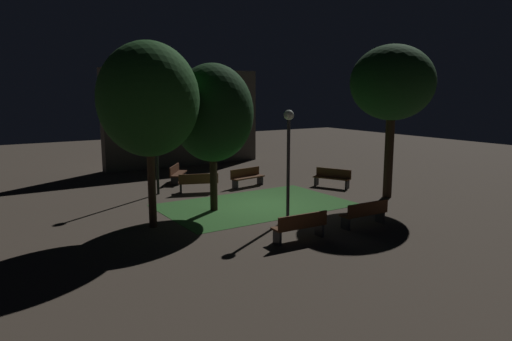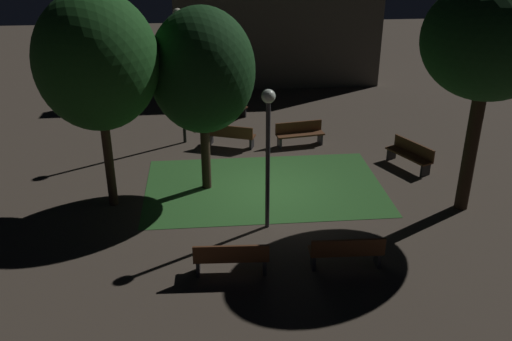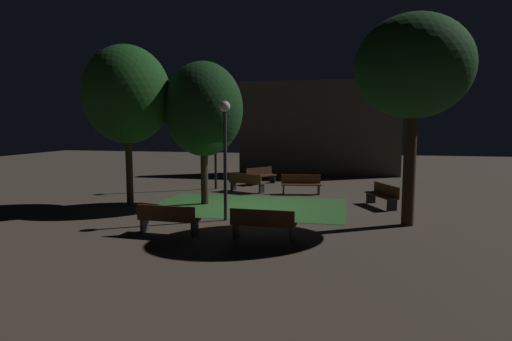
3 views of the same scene
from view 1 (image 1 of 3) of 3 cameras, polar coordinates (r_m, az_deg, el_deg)
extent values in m
plane|color=#473D33|center=(18.88, 0.55, -4.34)|extent=(60.00, 60.00, 0.00)
cube|color=#2D6028|center=(19.00, -0.10, -4.24)|extent=(7.49, 4.71, 0.01)
cube|color=#512D19|center=(14.59, 5.29, -6.79)|extent=(1.82, 0.57, 0.06)
cube|color=#512D19|center=(14.36, 5.79, -6.11)|extent=(1.80, 0.15, 0.40)
cube|color=#2D2D33|center=(14.24, 2.62, -8.19)|extent=(0.10, 0.39, 0.42)
cube|color=#2D2D33|center=(15.12, 7.78, -7.20)|extent=(0.10, 0.39, 0.42)
cube|color=#512D19|center=(16.41, 13.06, -5.14)|extent=(1.81, 0.54, 0.06)
cube|color=#512D19|center=(16.21, 13.61, -4.50)|extent=(1.80, 0.12, 0.40)
cube|color=#2D2D33|center=(15.94, 10.94, -6.39)|extent=(0.09, 0.39, 0.42)
cube|color=#2D2D33|center=(17.02, 14.98, -5.52)|extent=(0.09, 0.39, 0.42)
cube|color=#512D19|center=(21.50, -7.11, -1.45)|extent=(1.85, 1.08, 0.06)
cube|color=#512D19|center=(21.25, -7.07, -0.95)|extent=(1.71, 0.68, 0.40)
cube|color=black|center=(21.49, -9.22, -2.16)|extent=(0.21, 0.39, 0.42)
cube|color=black|center=(21.63, -4.99, -1.99)|extent=(0.21, 0.39, 0.42)
cube|color=#512D19|center=(22.73, 9.27, -0.90)|extent=(1.20, 1.83, 0.06)
cube|color=#512D19|center=(22.88, 9.49, -0.25)|extent=(0.82, 1.65, 0.40)
cube|color=black|center=(22.48, 11.14, -1.70)|extent=(0.38, 0.24, 0.42)
cube|color=black|center=(23.09, 7.43, -1.30)|extent=(0.38, 0.24, 0.42)
cube|color=#422314|center=(23.93, -9.49, -0.38)|extent=(1.46, 1.73, 0.06)
cube|color=#422314|center=(23.94, -9.99, 0.17)|extent=(1.12, 1.48, 0.40)
cube|color=black|center=(24.74, -9.05, -0.60)|extent=(0.36, 0.29, 0.42)
cube|color=black|center=(23.21, -9.93, -1.30)|extent=(0.36, 0.29, 0.42)
cube|color=#512D19|center=(22.55, -1.00, -0.86)|extent=(1.85, 0.75, 0.06)
cube|color=#512D19|center=(22.66, -1.35, -0.21)|extent=(1.79, 0.34, 0.40)
cube|color=#2D2D33|center=(23.11, 0.50, -1.20)|extent=(0.14, 0.39, 0.42)
cube|color=#2D2D33|center=(22.09, -2.58, -1.72)|extent=(0.14, 0.39, 0.42)
cylinder|color=#2D2116|center=(20.87, 16.02, 2.18)|extent=(0.38, 0.38, 3.97)
ellipsoid|color=#143816|center=(20.72, 16.40, 10.32)|extent=(3.54, 3.54, 3.17)
cylinder|color=#2D2116|center=(17.93, -5.24, -0.35)|extent=(0.29, 0.29, 2.93)
ellipsoid|color=#143816|center=(17.68, -5.36, 7.06)|extent=(3.10, 3.10, 3.70)
cylinder|color=#423021|center=(16.00, -12.71, -0.90)|extent=(0.26, 0.26, 3.41)
ellipsoid|color=#194719|center=(15.74, -13.07, 8.52)|extent=(3.34, 3.34, 3.77)
cylinder|color=black|center=(21.06, -12.12, 3.31)|extent=(0.12, 0.12, 4.64)
sphere|color=#F2EDCC|center=(20.94, -12.36, 10.04)|extent=(0.36, 0.36, 0.36)
cylinder|color=#333338|center=(16.54, 3.98, 0.03)|extent=(0.12, 0.12, 3.62)
sphere|color=white|center=(16.33, 4.06, 6.81)|extent=(0.36, 0.36, 0.36)
cube|color=#4C4742|center=(29.25, -8.83, 6.38)|extent=(10.03, 0.80, 5.89)
camera|label=2|loc=(8.85, 62.58, 26.86)|focal=38.96mm
camera|label=3|loc=(13.77, 58.16, -0.65)|focal=29.82mm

